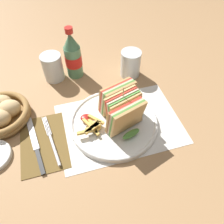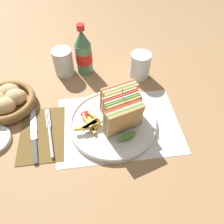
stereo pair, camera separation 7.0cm
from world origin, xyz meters
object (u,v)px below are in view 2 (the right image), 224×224
fork (50,136)px  knife (34,134)px  glass_near (140,67)px  bread_basket (7,101)px  club_sandwich (121,110)px  plate_main (113,123)px  glass_far (64,63)px  coke_bottle_near (84,53)px

fork → knife: size_ratio=0.88×
glass_near → bread_basket: (-0.48, -0.10, -0.02)m
club_sandwich → glass_near: size_ratio=1.76×
club_sandwich → glass_near: (0.11, 0.23, -0.03)m
plate_main → glass_far: glass_far is taller
club_sandwich → knife: bearing=-178.0°
plate_main → glass_near: (0.13, 0.23, 0.03)m
knife → bread_basket: size_ratio=1.13×
glass_near → glass_far: 0.30m
bread_basket → knife: bearing=-54.3°
fork → coke_bottle_near: 0.35m
fork → glass_far: (0.04, 0.32, 0.04)m
plate_main → knife: 0.25m
coke_bottle_near → club_sandwich: bearing=-70.7°
fork → coke_bottle_near: coke_bottle_near is taller
bread_basket → plate_main: bearing=-19.8°
club_sandwich → bread_basket: (-0.37, 0.13, -0.04)m
glass_far → plate_main: bearing=-61.4°
fork → glass_far: 0.32m
fork → glass_far: glass_far is taller
plate_main → coke_bottle_near: 0.31m
club_sandwich → fork: bearing=-173.6°
coke_bottle_near → bread_basket: (-0.27, -0.16, -0.06)m
coke_bottle_near → glass_far: coke_bottle_near is taller
coke_bottle_near → glass_far: bearing=178.7°
club_sandwich → glass_near: 0.25m
plate_main → glass_near: bearing=59.3°
coke_bottle_near → bread_basket: size_ratio=1.05×
glass_far → coke_bottle_near: bearing=-1.3°
fork → bread_basket: size_ratio=1.00×
club_sandwich → glass_near: club_sandwich is taller
glass_far → club_sandwich: bearing=-57.8°
fork → glass_far: size_ratio=1.86×
club_sandwich → coke_bottle_near: bearing=109.3°
knife → glass_far: (0.09, 0.30, 0.04)m
bread_basket → glass_far: bearing=40.1°
fork → coke_bottle_near: (0.12, 0.31, 0.08)m
fork → bread_basket: (-0.15, 0.15, 0.02)m
glass_far → fork: bearing=-97.7°
coke_bottle_near → glass_near: (0.21, -0.06, -0.04)m
knife → glass_near: 0.45m
plate_main → fork: bearing=-172.2°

